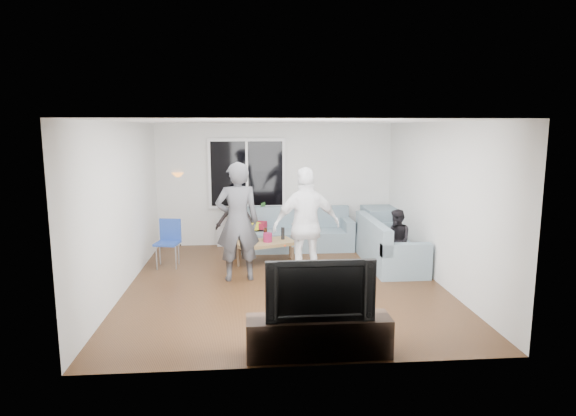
{
  "coord_description": "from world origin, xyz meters",
  "views": [
    {
      "loc": [
        -0.57,
        -7.5,
        2.51
      ],
      "look_at": [
        0.1,
        0.6,
        1.15
      ],
      "focal_mm": 30.07,
      "sensor_mm": 36.0,
      "label": 1
    }
  ],
  "objects": [
    {
      "name": "sofa_right_section",
      "position": [
        2.02,
        0.96,
        0.42
      ],
      "size": [
        2.0,
        0.85,
        0.85
      ],
      "primitive_type": null,
      "rotation": [
        0.0,
        0.0,
        1.57
      ],
      "color": "slate",
      "rests_on": "floor"
    },
    {
      "name": "side_chair",
      "position": [
        -2.05,
        1.14,
        0.43
      ],
      "size": [
        0.47,
        0.47,
        0.86
      ],
      "primitive_type": null,
      "rotation": [
        0.0,
        0.0,
        -0.2
      ],
      "color": "#224096",
      "rests_on": "floor"
    },
    {
      "name": "coffee_table",
      "position": [
        -0.28,
        1.31,
        0.2
      ],
      "size": [
        1.24,
        0.94,
        0.4
      ],
      "primitive_type": "cube",
      "rotation": [
        0.0,
        0.0,
        0.35
      ],
      "color": "#977549",
      "rests_on": "floor"
    },
    {
      "name": "cushion_red",
      "position": [
        -0.4,
        2.33,
        0.51
      ],
      "size": [
        0.43,
        0.39,
        0.13
      ],
      "primitive_type": "cube",
      "rotation": [
        0.0,
        0.0,
        -0.3
      ],
      "color": "maroon",
      "rests_on": "sofa_back_section"
    },
    {
      "name": "bottle_e",
      "position": [
        0.07,
        1.46,
        0.52
      ],
      "size": [
        0.07,
        0.07,
        0.23
      ],
      "primitive_type": "cylinder",
      "color": "black",
      "rests_on": "coffee_table"
    },
    {
      "name": "pitcher",
      "position": [
        -0.23,
        1.28,
        0.49
      ],
      "size": [
        0.17,
        0.17,
        0.17
      ],
      "primitive_type": "cylinder",
      "color": "maroon",
      "rests_on": "coffee_table"
    },
    {
      "name": "vase",
      "position": [
        -0.97,
        2.62,
        0.72
      ],
      "size": [
        0.19,
        0.19,
        0.19
      ],
      "primitive_type": "imported",
      "rotation": [
        0.0,
        0.0,
        -0.05
      ],
      "color": "silver",
      "rests_on": "radiator"
    },
    {
      "name": "spectator_right",
      "position": [
        2.02,
        0.57,
        0.55
      ],
      "size": [
        0.5,
        0.59,
        1.1
      ],
      "primitive_type": "imported",
      "rotation": [
        0.0,
        0.0,
        -1.4
      ],
      "color": "black",
      "rests_on": "floor"
    },
    {
      "name": "wall_right",
      "position": [
        2.52,
        0.0,
        1.3
      ],
      "size": [
        0.04,
        5.5,
        2.6
      ],
      "primitive_type": "cube",
      "color": "silver",
      "rests_on": "ground"
    },
    {
      "name": "wall_back",
      "position": [
        0.0,
        2.77,
        1.3
      ],
      "size": [
        5.0,
        0.04,
        2.6
      ],
      "primitive_type": "cube",
      "color": "silver",
      "rests_on": "ground"
    },
    {
      "name": "wall_left",
      "position": [
        -2.52,
        0.0,
        1.3
      ],
      "size": [
        0.04,
        5.5,
        2.6
      ],
      "primitive_type": "cube",
      "color": "silver",
      "rests_on": "ground"
    },
    {
      "name": "floor",
      "position": [
        0.0,
        0.0,
        -0.02
      ],
      "size": [
        5.0,
        5.5,
        0.04
      ],
      "primitive_type": "cube",
      "color": "#56351C",
      "rests_on": "ground"
    },
    {
      "name": "window_glass",
      "position": [
        -0.6,
        2.65,
        1.55
      ],
      "size": [
        1.5,
        0.02,
        1.35
      ],
      "primitive_type": "cube",
      "color": "black",
      "rests_on": "window_frame"
    },
    {
      "name": "spectator_back",
      "position": [
        -0.84,
        2.3,
        0.66
      ],
      "size": [
        0.94,
        0.66,
        1.31
      ],
      "primitive_type": "imported",
      "rotation": [
        0.0,
        0.0,
        -0.22
      ],
      "color": "black",
      "rests_on": "floor"
    },
    {
      "name": "potted_plant",
      "position": [
        -0.3,
        2.62,
        0.79
      ],
      "size": [
        0.2,
        0.17,
        0.33
      ],
      "primitive_type": "imported",
      "rotation": [
        0.0,
        0.0,
        0.16
      ],
      "color": "#2F6227",
      "rests_on": "radiator"
    },
    {
      "name": "player_left",
      "position": [
        -0.76,
        0.29,
        0.98
      ],
      "size": [
        0.77,
        0.56,
        1.97
      ],
      "primitive_type": "imported",
      "rotation": [
        0.0,
        0.0,
        3.27
      ],
      "color": "#434348",
      "rests_on": "floor"
    },
    {
      "name": "bottle_a",
      "position": [
        -0.57,
        1.39,
        0.51
      ],
      "size": [
        0.07,
        0.07,
        0.23
      ],
      "primitive_type": "cylinder",
      "color": "#D8460C",
      "rests_on": "coffee_table"
    },
    {
      "name": "radiator",
      "position": [
        -0.6,
        2.65,
        0.31
      ],
      "size": [
        1.3,
        0.12,
        0.62
      ],
      "primitive_type": "cube",
      "color": "silver",
      "rests_on": "floor"
    },
    {
      "name": "tv_console",
      "position": [
        0.19,
        -2.5,
        0.22
      ],
      "size": [
        1.6,
        0.4,
        0.44
      ],
      "primitive_type": "cube",
      "color": "black",
      "rests_on": "floor"
    },
    {
      "name": "wall_front",
      "position": [
        0.0,
        -2.77,
        1.3
      ],
      "size": [
        5.0,
        0.04,
        2.6
      ],
      "primitive_type": "cube",
      "color": "silver",
      "rests_on": "ground"
    },
    {
      "name": "bottle_c",
      "position": [
        -0.26,
        1.47,
        0.51
      ],
      "size": [
        0.07,
        0.07,
        0.23
      ],
      "primitive_type": "cylinder",
      "color": "black",
      "rests_on": "coffee_table"
    },
    {
      "name": "sofa_corner",
      "position": [
        2.27,
        2.27,
        0.42
      ],
      "size": [
        0.85,
        0.85,
        0.85
      ],
      "primitive_type": "cube",
      "color": "slate",
      "rests_on": "floor"
    },
    {
      "name": "player_right",
      "position": [
        0.35,
        0.04,
        0.95
      ],
      "size": [
        1.17,
        0.64,
        1.89
      ],
      "primitive_type": "imported",
      "rotation": [
        0.0,
        0.0,
        3.31
      ],
      "color": "white",
      "rests_on": "floor"
    },
    {
      "name": "window_mullion",
      "position": [
        -0.6,
        2.64,
        1.55
      ],
      "size": [
        0.05,
        0.03,
        1.35
      ],
      "primitive_type": "cube",
      "color": "white",
      "rests_on": "window_frame"
    },
    {
      "name": "television",
      "position": [
        0.19,
        -2.5,
        0.78
      ],
      "size": [
        1.19,
        0.16,
        0.68
      ],
      "primitive_type": "imported",
      "color": "black",
      "rests_on": "tv_console"
    },
    {
      "name": "sofa_back_section",
      "position": [
        0.42,
        2.27,
        0.42
      ],
      "size": [
        2.3,
        0.85,
        0.85
      ],
      "primitive_type": null,
      "color": "slate",
      "rests_on": "floor"
    },
    {
      "name": "cushion_yellow",
      "position": [
        -0.56,
        2.25,
        0.51
      ],
      "size": [
        0.48,
        0.45,
        0.14
      ],
      "primitive_type": "cube",
      "rotation": [
        0.0,
        0.0,
        0.46
      ],
      "color": "yellow",
      "rests_on": "sofa_back_section"
    },
    {
      "name": "ceiling",
      "position": [
        0.0,
        0.0,
        2.62
      ],
      "size": [
        5.0,
        5.5,
        0.04
      ],
      "primitive_type": "cube",
      "color": "white",
      "rests_on": "ground"
    },
    {
      "name": "floor_lamp",
      "position": [
        -2.05,
        2.85,
        0.78
      ],
      "size": [
        0.32,
        0.32,
        1.56
      ],
      "primitive_type": null,
      "color": "orange",
      "rests_on": "floor"
    },
    {
      "name": "window_frame",
      "position": [
        -0.6,
        2.69,
        1.55
      ],
      "size": [
        1.62,
        0.06,
        1.47
      ],
      "primitive_type": "cube",
      "color": "white",
      "rests_on": "wall_back"
    }
  ]
}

